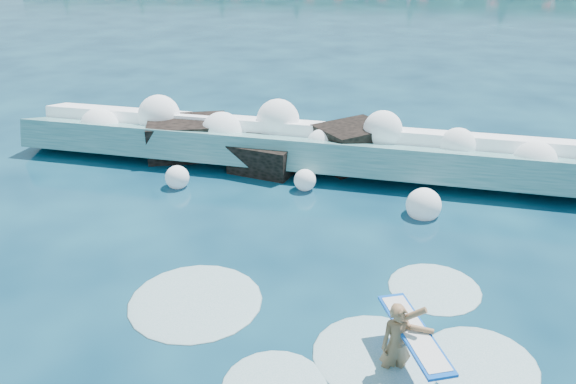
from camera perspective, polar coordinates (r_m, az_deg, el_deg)
name	(u,v)px	position (r m, az deg, el deg)	size (l,w,h in m)	color
ground	(206,267)	(13.38, -8.34, -7.57)	(200.00, 200.00, 0.00)	#072239
breaking_wave	(299,147)	(18.86, 1.13, 4.61)	(19.08, 2.93, 1.64)	teal
rock_cluster	(260,147)	(19.11, -2.84, 4.61)	(8.74, 3.57, 1.56)	black
surfer_with_board	(401,342)	(10.36, 11.36, -14.74)	(1.43, 2.83, 1.64)	#986B47
wave_spray	(281,135)	(18.69, -0.73, 5.78)	(15.63, 4.87, 2.15)	white
surf_foam	(336,335)	(11.30, 4.90, -14.32)	(9.81, 5.70, 0.14)	silver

